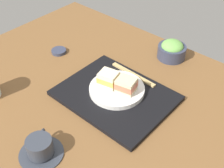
{
  "coord_description": "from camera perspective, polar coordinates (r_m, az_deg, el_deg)",
  "views": [
    {
      "loc": [
        -46.64,
        51.94,
        70.28
      ],
      "look_at": [
        4.43,
        -6.29,
        5.0
      ],
      "focal_mm": 47.54,
      "sensor_mm": 36.0,
      "label": 1
    }
  ],
  "objects": [
    {
      "name": "ground_plane",
      "position": [
        1.0,
        -0.47,
        -5.67
      ],
      "size": [
        140.0,
        100.0,
        3.0
      ],
      "primitive_type": "cube",
      "color": "brown"
    },
    {
      "name": "serving_tray",
      "position": [
        1.03,
        0.64,
        -2.21
      ],
      "size": [
        37.9,
        29.75,
        1.51
      ],
      "primitive_type": "cube",
      "color": "black",
      "rests_on": "ground_plane"
    },
    {
      "name": "sandwich_plate",
      "position": [
        1.03,
        0.94,
        -1.0
      ],
      "size": [
        19.37,
        19.37,
        1.7
      ],
      "primitive_type": "cylinder",
      "color": "silver",
      "rests_on": "serving_tray"
    },
    {
      "name": "sandwich_near",
      "position": [
        1.0,
        2.64,
        -0.14
      ],
      "size": [
        7.44,
        6.9,
        4.87
      ],
      "color": "beige",
      "rests_on": "sandwich_plate"
    },
    {
      "name": "sandwich_far",
      "position": [
        1.02,
        -0.68,
        1.0
      ],
      "size": [
        7.54,
        6.86,
        5.17
      ],
      "color": "beige",
      "rests_on": "sandwich_plate"
    },
    {
      "name": "salad_bowl",
      "position": [
        1.23,
        11.43,
        6.45
      ],
      "size": [
        11.4,
        11.4,
        7.75
      ],
      "color": "#33384C",
      "rests_on": "ground_plane"
    },
    {
      "name": "chopsticks_pair",
      "position": [
        1.11,
        4.09,
        1.85
      ],
      "size": [
        19.83,
        2.13,
        0.7
      ],
      "color": "tan",
      "rests_on": "serving_tray"
    },
    {
      "name": "coffee_cup",
      "position": [
        0.88,
        -13.64,
        -11.89
      ],
      "size": [
        12.89,
        12.89,
        6.02
      ],
      "color": "#333842",
      "rests_on": "ground_plane"
    },
    {
      "name": "small_sauce_dish",
      "position": [
        1.27,
        -10.19,
        6.23
      ],
      "size": [
        6.17,
        6.17,
        1.37
      ],
      "primitive_type": "cylinder",
      "color": "#33384C",
      "rests_on": "ground_plane"
    }
  ]
}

